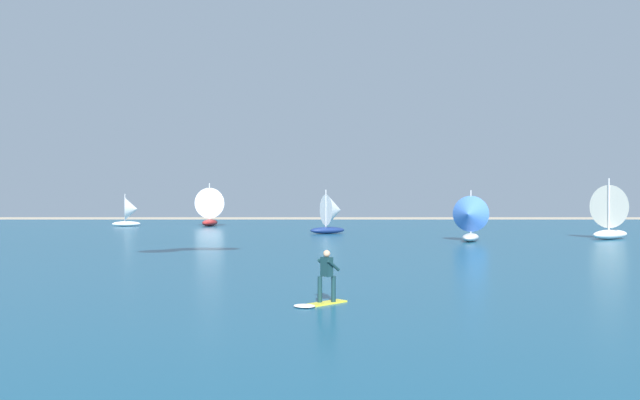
{
  "coord_description": "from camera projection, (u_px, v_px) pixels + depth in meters",
  "views": [
    {
      "loc": [
        -0.03,
        -0.59,
        3.43
      ],
      "look_at": [
        0.05,
        21.99,
        3.32
      ],
      "focal_mm": 37.19,
      "sensor_mm": 36.0,
      "label": 1
    }
  ],
  "objects": [
    {
      "name": "sailboat_far_right",
      "position": [
        128.0,
        212.0,
        74.27
      ],
      "size": [
        3.24,
        2.83,
        3.64
      ],
      "color": "white",
      "rests_on": "ocean"
    },
    {
      "name": "sailboat_anchored_offshore",
      "position": [
        612.0,
        211.0,
        52.17
      ],
      "size": [
        4.3,
        3.96,
        4.77
      ],
      "color": "white",
      "rests_on": "ocean"
    },
    {
      "name": "sailboat_near_shore",
      "position": [
        330.0,
        213.0,
        59.71
      ],
      "size": [
        3.53,
        3.16,
        3.97
      ],
      "color": "navy",
      "rests_on": "ocean"
    },
    {
      "name": "ocean",
      "position": [
        318.0,
        240.0,
        51.73
      ],
      "size": [
        160.0,
        90.0,
        0.1
      ],
      "primitive_type": "cube",
      "color": "navy",
      "rests_on": "ground"
    },
    {
      "name": "kitesurfer",
      "position": [
        320.0,
        285.0,
        20.46
      ],
      "size": [
        1.8,
        1.77,
        1.67
      ],
      "color": "yellow",
      "rests_on": "ocean"
    },
    {
      "name": "sailboat_center_horizon",
      "position": [
        467.0,
        218.0,
        48.89
      ],
      "size": [
        3.03,
        3.4,
        3.82
      ],
      "color": "silver",
      "rests_on": "ocean"
    },
    {
      "name": "sailboat_trailing",
      "position": [
        209.0,
        206.0,
        75.62
      ],
      "size": [
        3.61,
        4.22,
        4.87
      ],
      "color": "maroon",
      "rests_on": "ocean"
    }
  ]
}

